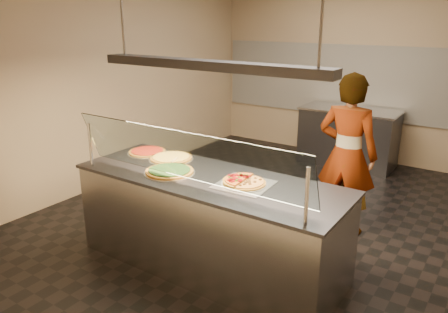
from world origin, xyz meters
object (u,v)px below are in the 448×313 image
Objects in this scene: heat_lamp_housing at (208,65)px; pizza_cheese at (171,158)px; pizza_tomato at (148,151)px; perforated_tray at (244,184)px; pizza_spatula at (176,162)px; prep_table at (348,137)px; sneeze_guard at (185,156)px; pizza_spinach at (170,171)px; serving_counter at (209,222)px; half_pizza_pepperoni at (236,179)px; half_pizza_sausage at (253,184)px; worker at (347,155)px.

pizza_cheese is at bearing 161.51° from heat_lamp_housing.
pizza_tomato is 1.43m from heat_lamp_housing.
pizza_spatula reaches higher than perforated_tray.
pizza_spatula is 0.15× the size of prep_table.
sneeze_guard is 4.21m from prep_table.
pizza_tomato is at bearing 150.78° from pizza_spinach.
heat_lamp_housing reaches higher than serving_counter.
half_pizza_pepperoni is 1.02m from heat_lamp_housing.
serving_counter is at bearing 90.00° from sneeze_guard.
half_pizza_pepperoni reaches higher than pizza_cheese.
serving_counter is 6.17× the size of pizza_tomato.
half_pizza_pepperoni is at bearing -11.60° from pizza_cheese.
serving_counter is 0.70m from pizza_spatula.
half_pizza_pepperoni is at bearing 53.06° from sneeze_guard.
half_pizza_sausage is 1.48m from worker.
sneeze_guard reaches higher than prep_table.
worker is at bearing 73.37° from perforated_tray.
heat_lamp_housing reaches higher than half_pizza_sausage.
half_pizza_pepperoni is 1.00× the size of half_pizza_sausage.
pizza_cheese is at bearing 161.51° from serving_counter.
pizza_spatula is at bearing 175.44° from half_pizza_sausage.
serving_counter is at bearing 16.52° from pizza_spinach.
worker reaches higher than pizza_spatula.
half_pizza_pepperoni is at bearing 68.75° from worker.
pizza_tomato is 0.28× the size of prep_table.
sneeze_guard reaches higher than perforated_tray.
serving_counter is 11.68× the size of pizza_spatula.
prep_table is at bearing 89.32° from sneeze_guard.
serving_counter is at bearing -176.64° from half_pizza_sausage.
prep_table is (-0.23, 3.77, -0.50)m from half_pizza_pepperoni.
half_pizza_sausage is (0.46, 0.03, 0.49)m from serving_counter.
worker is at bearing 70.12° from half_pizza_pepperoni.
serving_counter is 1.73m from worker.
pizza_spatula is (0.16, -0.11, 0.01)m from pizza_cheese.
half_pizza_sausage is at bearing 3.36° from serving_counter.
sneeze_guard is at bearing -41.06° from pizza_cheese.
pizza_cheese is 1.91m from worker.
pizza_tomato reaches higher than perforated_tray.
pizza_spinach is 3.96m from prep_table.
pizza_tomato is (-1.36, 0.21, 0.01)m from perforated_tray.
serving_counter is 5.66× the size of pizza_cheese.
pizza_spatula is at bearing 168.08° from serving_counter.
sneeze_guard is 6.10× the size of half_pizza_pepperoni.
serving_counter is at bearing -18.49° from pizza_cheese.
pizza_cheese is 1.09× the size of pizza_tomato.
pizza_cheese reaches higher than serving_counter.
perforated_tray is at bearing 3.98° from heat_lamp_housing.
worker reaches higher than pizza_tomato.
pizza_spinach is 0.42m from pizza_cheese.
serving_counter is 1.45× the size of worker.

